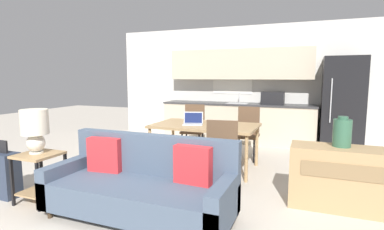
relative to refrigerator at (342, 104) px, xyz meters
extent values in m
plane|color=beige|center=(-2.19, -4.20, -0.96)|extent=(20.00, 20.00, 0.00)
cube|color=silver|center=(-2.19, 0.43, 0.39)|extent=(6.40, 0.06, 2.70)
cube|color=white|center=(-2.39, 0.39, 0.74)|extent=(0.97, 0.01, 1.19)
cube|color=beige|center=(-2.19, 0.09, -0.53)|extent=(3.49, 0.62, 0.86)
cube|color=#38383A|center=(-2.19, 0.09, -0.08)|extent=(3.52, 0.65, 0.04)
cube|color=#B2B5B7|center=(-2.17, 0.04, -0.05)|extent=(0.48, 0.36, 0.01)
cylinder|color=#B7BABC|center=(-2.17, 0.21, 0.06)|extent=(0.02, 0.02, 0.24)
cube|color=beige|center=(-2.19, 0.23, 0.84)|extent=(3.31, 0.34, 0.70)
cube|color=black|center=(-1.38, 0.04, 0.08)|extent=(0.48, 0.36, 0.28)
cube|color=black|center=(0.00, 0.00, 0.00)|extent=(0.78, 0.75, 1.91)
cylinder|color=silver|center=(-0.23, -0.40, 0.10)|extent=(0.02, 0.02, 0.86)
cube|color=tan|center=(-2.20, -2.17, -0.25)|extent=(1.69, 0.99, 0.04)
cylinder|color=tan|center=(-2.98, -2.60, -0.61)|extent=(0.05, 0.05, 0.69)
cylinder|color=tan|center=(-1.41, -2.60, -0.61)|extent=(0.05, 0.05, 0.69)
cylinder|color=tan|center=(-2.98, -1.73, -0.61)|extent=(0.05, 0.05, 0.69)
cylinder|color=tan|center=(-1.41, -1.73, -0.61)|extent=(0.05, 0.05, 0.69)
cylinder|color=#3D2D1E|center=(-3.15, -4.48, -0.91)|extent=(0.05, 0.05, 0.10)
cylinder|color=#3D2D1E|center=(-3.15, -3.84, -0.91)|extent=(0.05, 0.05, 0.10)
cylinder|color=#3D2D1E|center=(-1.33, -3.84, -0.91)|extent=(0.05, 0.05, 0.10)
cube|color=#47566B|center=(-2.24, -4.16, -0.70)|extent=(2.01, 0.80, 0.30)
cube|color=#47566B|center=(-2.24, -3.83, -0.48)|extent=(2.01, 0.14, 0.76)
cube|color=#47566B|center=(-3.18, -4.16, -0.63)|extent=(0.14, 0.80, 0.44)
cube|color=#47566B|center=(-1.30, -4.16, -0.63)|extent=(0.14, 0.80, 0.44)
cube|color=red|center=(-2.81, -3.96, -0.35)|extent=(0.41, 0.16, 0.40)
cube|color=red|center=(-1.70, -3.96, -0.35)|extent=(0.41, 0.15, 0.40)
cube|color=tan|center=(-3.58, -4.20, -0.37)|extent=(0.45, 0.45, 0.03)
cube|color=tan|center=(-3.58, -4.20, -0.82)|extent=(0.41, 0.41, 0.02)
cube|color=black|center=(-3.79, -4.41, -0.67)|extent=(0.03, 0.03, 0.57)
cube|color=black|center=(-3.38, -4.41, -0.67)|extent=(0.03, 0.03, 0.57)
cube|color=black|center=(-3.79, -4.00, -0.67)|extent=(0.03, 0.03, 0.57)
cube|color=black|center=(-3.38, -4.00, -0.67)|extent=(0.03, 0.03, 0.57)
cylinder|color=silver|center=(-3.62, -4.20, -0.35)|extent=(0.16, 0.16, 0.02)
sphere|color=silver|center=(-3.62, -4.20, -0.23)|extent=(0.21, 0.21, 0.21)
cylinder|color=beige|center=(-3.62, -4.20, 0.02)|extent=(0.31, 0.31, 0.30)
cube|color=tan|center=(-0.17, -3.05, -0.60)|extent=(1.23, 0.45, 0.71)
cube|color=olive|center=(-0.17, -3.28, -0.45)|extent=(0.98, 0.01, 0.17)
cylinder|color=#336047|center=(-0.25, -3.01, -0.08)|extent=(0.20, 0.20, 0.31)
cylinder|color=#336047|center=(-0.25, -3.01, 0.09)|extent=(0.11, 0.11, 0.03)
cube|color=brown|center=(-1.66, -1.41, -0.52)|extent=(0.43, 0.43, 0.04)
cube|color=brown|center=(-1.66, -1.22, -0.25)|extent=(0.40, 0.04, 0.50)
cylinder|color=black|center=(-1.82, -1.58, -0.75)|extent=(0.03, 0.03, 0.42)
cylinder|color=black|center=(-1.48, -1.58, -0.75)|extent=(0.03, 0.03, 0.42)
cylinder|color=black|center=(-1.83, -1.24, -0.75)|extent=(0.03, 0.03, 0.42)
cylinder|color=black|center=(-1.49, -1.24, -0.75)|extent=(0.03, 0.03, 0.42)
cube|color=brown|center=(-2.74, -1.35, -0.52)|extent=(0.48, 0.48, 0.04)
cube|color=brown|center=(-2.77, -1.16, -0.25)|extent=(0.40, 0.09, 0.50)
cylinder|color=black|center=(-2.88, -1.54, -0.75)|extent=(0.03, 0.03, 0.42)
cylinder|color=black|center=(-2.54, -1.49, -0.75)|extent=(0.03, 0.03, 0.42)
cylinder|color=black|center=(-2.93, -1.21, -0.75)|extent=(0.03, 0.03, 0.42)
cylinder|color=black|center=(-2.59, -1.16, -0.75)|extent=(0.03, 0.03, 0.42)
cube|color=brown|center=(-1.66, -2.92, -0.52)|extent=(0.47, 0.47, 0.04)
cube|color=brown|center=(-1.63, -3.12, -0.25)|extent=(0.40, 0.08, 0.50)
cylinder|color=black|center=(-1.51, -2.73, -0.75)|extent=(0.03, 0.03, 0.42)
cylinder|color=black|center=(-1.85, -2.78, -0.75)|extent=(0.03, 0.03, 0.42)
cylinder|color=black|center=(-1.47, -3.07, -0.75)|extent=(0.03, 0.03, 0.42)
cylinder|color=black|center=(-1.80, -3.11, -0.75)|extent=(0.03, 0.03, 0.42)
cube|color=#B7BABC|center=(-2.37, -2.26, -0.22)|extent=(0.37, 0.30, 0.02)
cube|color=#B7BABC|center=(-2.40, -2.15, -0.13)|extent=(0.32, 0.14, 0.20)
cube|color=navy|center=(-2.40, -2.16, -0.13)|extent=(0.29, 0.12, 0.17)
cube|color=#2D384C|center=(-4.18, -4.26, -0.67)|extent=(0.48, 0.22, 0.57)
camera|label=1|loc=(-0.59, -6.75, 0.55)|focal=28.00mm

